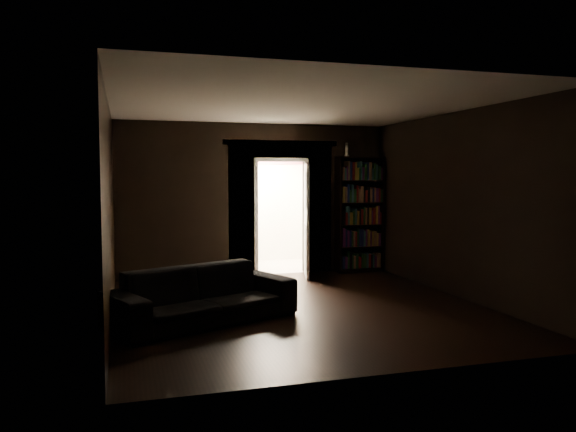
% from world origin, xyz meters
% --- Properties ---
extents(ground, '(5.50, 5.50, 0.00)m').
position_xyz_m(ground, '(0.00, 0.00, 0.00)').
color(ground, black).
rests_on(ground, ground).
extents(room_walls, '(5.02, 5.61, 2.84)m').
position_xyz_m(room_walls, '(-0.01, 1.07, 1.68)').
color(room_walls, black).
rests_on(room_walls, ground).
extents(kitchen_alcove, '(2.20, 1.80, 2.60)m').
position_xyz_m(kitchen_alcove, '(0.50, 3.87, 1.21)').
color(kitchen_alcove, beige).
rests_on(kitchen_alcove, ground).
extents(sofa, '(2.55, 1.86, 0.90)m').
position_xyz_m(sofa, '(-1.40, -0.40, 0.45)').
color(sofa, black).
rests_on(sofa, ground).
extents(bookshelf, '(0.95, 0.50, 2.20)m').
position_xyz_m(bookshelf, '(2.00, 2.55, 1.10)').
color(bookshelf, black).
rests_on(bookshelf, ground).
extents(refrigerator, '(0.86, 0.81, 1.65)m').
position_xyz_m(refrigerator, '(-0.10, 4.03, 0.82)').
color(refrigerator, white).
rests_on(refrigerator, ground).
extents(door, '(0.27, 0.83, 2.05)m').
position_xyz_m(door, '(0.86, 2.32, 1.02)').
color(door, white).
rests_on(door, ground).
extents(figurine, '(0.09, 0.09, 0.27)m').
position_xyz_m(figurine, '(1.76, 2.62, 2.33)').
color(figurine, silver).
rests_on(figurine, bookshelf).
extents(bottles, '(0.58, 0.24, 0.24)m').
position_xyz_m(bottles, '(-0.09, 3.94, 1.77)').
color(bottles, black).
rests_on(bottles, refrigerator).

